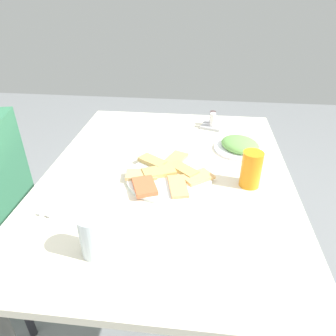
% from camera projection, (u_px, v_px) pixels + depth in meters
% --- Properties ---
extents(ground_plane, '(6.00, 6.00, 0.00)m').
position_uv_depth(ground_plane, '(167.00, 306.00, 1.48)').
color(ground_plane, gray).
extents(dining_table, '(1.13, 0.86, 0.75)m').
position_uv_depth(dining_table, '(167.00, 192.00, 1.13)').
color(dining_table, silver).
rests_on(dining_table, ground_plane).
extents(pide_platter, '(0.31, 0.31, 0.03)m').
position_uv_depth(pide_platter, '(168.00, 176.00, 1.06)').
color(pide_platter, white).
rests_on(pide_platter, dining_table).
extents(salad_plate_greens, '(0.21, 0.21, 0.05)m').
position_uv_depth(salad_plate_greens, '(240.00, 146.00, 1.23)').
color(salad_plate_greens, white).
rests_on(salad_plate_greens, dining_table).
extents(soda_can, '(0.09, 0.09, 0.12)m').
position_uv_depth(soda_can, '(251.00, 169.00, 1.00)').
color(soda_can, orange).
rests_on(soda_can, dining_table).
extents(drinking_glass, '(0.07, 0.07, 0.11)m').
position_uv_depth(drinking_glass, '(94.00, 235.00, 0.74)').
color(drinking_glass, silver).
rests_on(drinking_glass, dining_table).
extents(paper_napkin, '(0.15, 0.15, 0.00)m').
position_uv_depth(paper_napkin, '(63.00, 199.00, 0.96)').
color(paper_napkin, white).
rests_on(paper_napkin, dining_table).
extents(fork, '(0.18, 0.08, 0.00)m').
position_uv_depth(fork, '(69.00, 199.00, 0.95)').
color(fork, silver).
rests_on(fork, paper_napkin).
extents(spoon, '(0.17, 0.06, 0.00)m').
position_uv_depth(spoon, '(58.00, 198.00, 0.96)').
color(spoon, silver).
rests_on(spoon, paper_napkin).
extents(condiment_caddy, '(0.11, 0.11, 0.07)m').
position_uv_depth(condiment_caddy, '(212.00, 122.00, 1.42)').
color(condiment_caddy, '#B2B2B7').
rests_on(condiment_caddy, dining_table).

